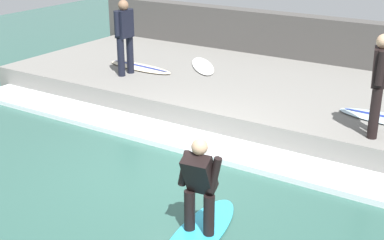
# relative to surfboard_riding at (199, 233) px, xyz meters

# --- Properties ---
(ground_plane) EXTENTS (28.00, 28.00, 0.00)m
(ground_plane) POSITION_rel_surfboard_riding_xyz_m (1.42, 1.33, -0.03)
(ground_plane) COLOR #2D564C
(concrete_ledge) EXTENTS (4.40, 12.18, 0.48)m
(concrete_ledge) POSITION_rel_surfboard_riding_xyz_m (5.07, 1.33, 0.21)
(concrete_ledge) COLOR slate
(concrete_ledge) RESTS_ON ground_plane
(back_wall) EXTENTS (0.50, 12.79, 1.55)m
(back_wall) POSITION_rel_surfboard_riding_xyz_m (7.52, 1.33, 0.75)
(back_wall) COLOR #474442
(back_wall) RESTS_ON ground_plane
(wave_foam_crest) EXTENTS (0.90, 11.57, 0.10)m
(wave_foam_crest) POSITION_rel_surfboard_riding_xyz_m (2.42, 1.33, 0.02)
(wave_foam_crest) COLOR silver
(wave_foam_crest) RESTS_ON ground_plane
(surfboard_riding) EXTENTS (1.95, 0.79, 0.06)m
(surfboard_riding) POSITION_rel_surfboard_riding_xyz_m (0.00, 0.00, 0.00)
(surfboard_riding) COLOR #2DADD1
(surfboard_riding) RESTS_ON ground_plane
(surfer_riding) EXTENTS (0.46, 0.60, 1.29)m
(surfer_riding) POSITION_rel_surfboard_riding_xyz_m (0.00, 0.00, 0.74)
(surfer_riding) COLOR black
(surfer_riding) RESTS_ON surfboard_riding
(surfer_waiting_near) EXTENTS (0.55, 0.33, 1.67)m
(surfer_waiting_near) POSITION_rel_surfboard_riding_xyz_m (3.43, -1.22, 1.39)
(surfer_waiting_near) COLOR black
(surfer_waiting_near) RESTS_ON concrete_ledge
(surfer_waiting_far) EXTENTS (0.56, 0.25, 1.67)m
(surfer_waiting_far) POSITION_rel_surfboard_riding_xyz_m (4.01, 4.43, 1.39)
(surfer_waiting_far) COLOR black
(surfer_waiting_far) RESTS_ON concrete_ledge
(surfboard_waiting_far) EXTENTS (0.67, 1.87, 0.07)m
(surfboard_waiting_far) POSITION_rel_surfboard_riding_xyz_m (4.57, 4.48, 0.48)
(surfboard_waiting_far) COLOR beige
(surfboard_waiting_far) RESTS_ON concrete_ledge
(surfboard_spare) EXTENTS (1.53, 1.39, 0.06)m
(surfboard_spare) POSITION_rel_surfboard_riding_xyz_m (5.47, 3.29, 0.48)
(surfboard_spare) COLOR white
(surfboard_spare) RESTS_ON concrete_ledge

